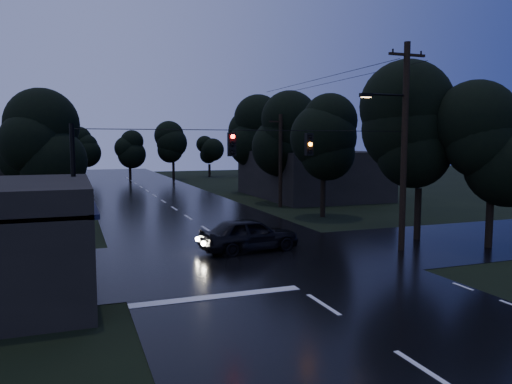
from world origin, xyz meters
TOP-DOWN VIEW (x-y plane):
  - ground at (0.00, 0.00)m, footprint 160.00×160.00m
  - main_road at (0.00, 30.00)m, footprint 12.00×120.00m
  - cross_street at (0.00, 12.00)m, footprint 60.00×9.00m
  - building_far_right at (14.00, 34.00)m, footprint 10.00×14.00m
  - utility_pole_main at (7.41, 11.00)m, footprint 3.50×0.30m
  - utility_pole_far at (8.30, 28.00)m, footprint 2.00×0.30m
  - anchor_pole_left at (-7.50, 11.00)m, footprint 0.18×0.18m
  - span_signals at (0.56, 10.99)m, footprint 15.00×0.37m
  - tree_corner_near at (10.00, 13.00)m, footprint 4.48×4.48m
  - tree_corner_far at (12.00, 10.00)m, footprint 3.92×3.92m
  - tree_left_a at (-9.00, 22.00)m, footprint 3.92×3.92m
  - tree_left_b at (-9.60, 30.00)m, footprint 4.20×4.20m
  - tree_left_c at (-10.20, 40.00)m, footprint 4.48×4.48m
  - tree_right_a at (9.00, 22.00)m, footprint 4.20×4.20m
  - tree_right_b at (9.60, 30.00)m, footprint 4.48×4.48m
  - tree_right_c at (10.20, 40.00)m, footprint 4.76×4.76m
  - car at (0.45, 13.44)m, footprint 5.05×2.49m

SIDE VIEW (x-z plane):
  - ground at x=0.00m, z-range 0.00..0.00m
  - main_road at x=0.00m, z-range -0.01..0.01m
  - cross_street at x=0.00m, z-range -0.01..0.01m
  - car at x=0.45m, z-range 0.00..1.66m
  - building_far_right at x=14.00m, z-range 0.00..4.40m
  - anchor_pole_left at x=-7.50m, z-range 0.00..6.00m
  - utility_pole_far at x=8.30m, z-range 0.13..7.63m
  - tree_corner_far at x=12.00m, z-range 1.11..9.37m
  - tree_left_a at x=-9.00m, z-range 1.11..9.37m
  - span_signals at x=0.56m, z-range 4.69..5.80m
  - utility_pole_main at x=7.41m, z-range 0.26..10.26m
  - tree_left_b at x=-9.60m, z-range 1.19..10.04m
  - tree_right_a at x=9.00m, z-range 1.19..10.04m
  - tree_corner_near at x=10.00m, z-range 1.27..10.71m
  - tree_left_c at x=-10.20m, z-range 1.27..10.71m
  - tree_right_b at x=9.60m, z-range 1.27..10.71m
  - tree_right_c at x=10.20m, z-range 1.35..11.38m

